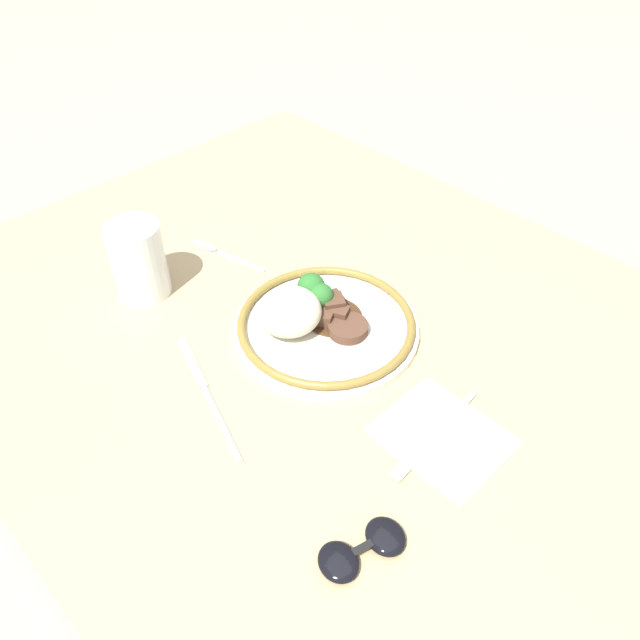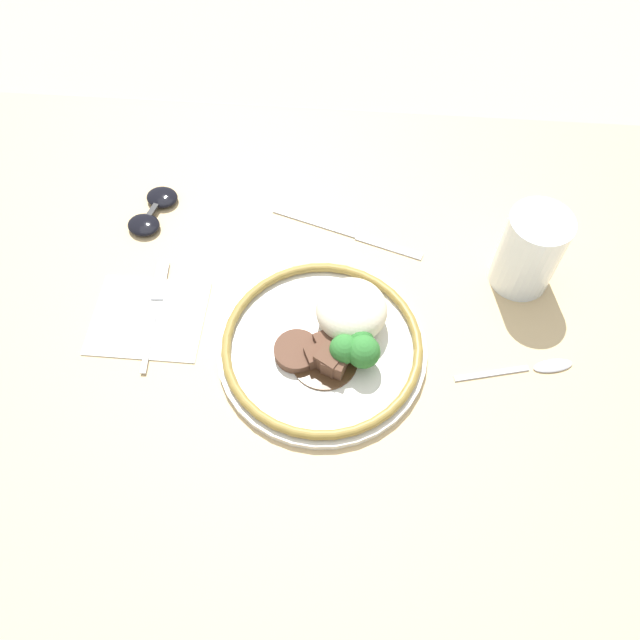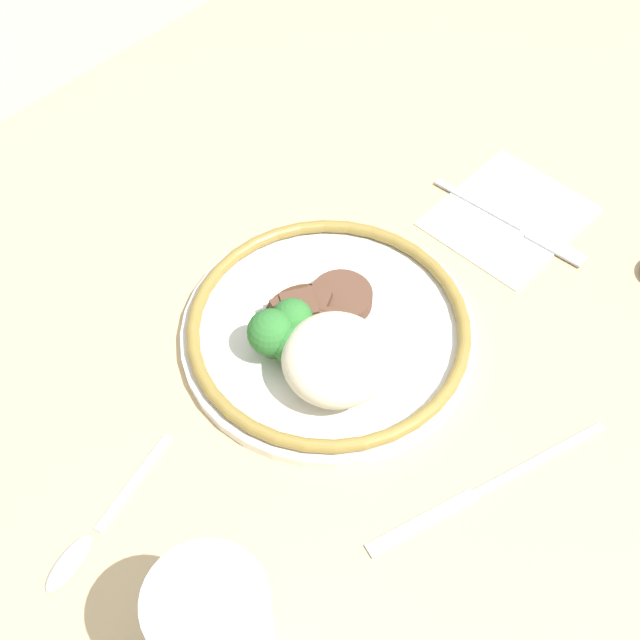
% 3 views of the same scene
% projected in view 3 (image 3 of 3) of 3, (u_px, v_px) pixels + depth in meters
% --- Properties ---
extents(ground_plane, '(8.00, 8.00, 0.00)m').
position_uv_depth(ground_plane, '(350.00, 336.00, 0.84)').
color(ground_plane, tan).
extents(dining_table, '(1.25, 0.92, 0.03)m').
position_uv_depth(dining_table, '(351.00, 327.00, 0.83)').
color(dining_table, tan).
rests_on(dining_table, ground).
extents(napkin, '(0.15, 0.12, 0.00)m').
position_uv_depth(napkin, '(509.00, 217.00, 0.89)').
color(napkin, silver).
rests_on(napkin, dining_table).
extents(plate, '(0.26, 0.26, 0.07)m').
position_uv_depth(plate, '(328.00, 336.00, 0.78)').
color(plate, silver).
rests_on(plate, dining_table).
extents(juice_glass, '(0.08, 0.08, 0.12)m').
position_uv_depth(juice_glass, '(214.00, 633.00, 0.59)').
color(juice_glass, '#F4AD19').
rests_on(juice_glass, dining_table).
extents(fork, '(0.02, 0.17, 0.00)m').
position_uv_depth(fork, '(524.00, 229.00, 0.87)').
color(fork, '#ADADB2').
rests_on(fork, napkin).
extents(knife, '(0.22, 0.08, 0.00)m').
position_uv_depth(knife, '(481.00, 491.00, 0.71)').
color(knife, '#ADADB2').
rests_on(knife, dining_table).
extents(spoon, '(0.15, 0.05, 0.01)m').
position_uv_depth(spoon, '(87.00, 544.00, 0.68)').
color(spoon, '#ADADB2').
rests_on(spoon, dining_table).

